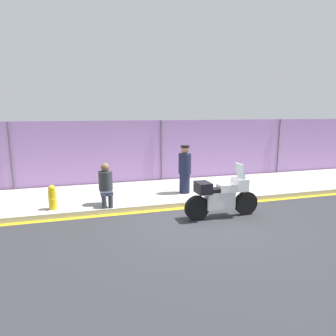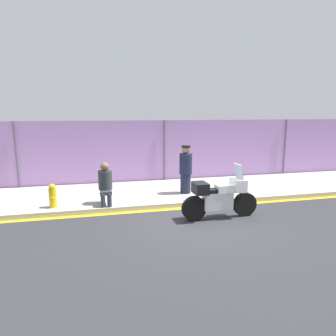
# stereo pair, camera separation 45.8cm
# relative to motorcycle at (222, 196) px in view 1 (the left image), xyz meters

# --- Properties ---
(ground_plane) EXTENTS (120.00, 120.00, 0.00)m
(ground_plane) POSITION_rel_motorcycle_xyz_m (-0.58, 0.04, -0.61)
(ground_plane) COLOR #2D2D33
(sidewalk) EXTENTS (41.16, 3.24, 0.15)m
(sidewalk) POSITION_rel_motorcycle_xyz_m (-0.58, 2.76, -0.54)
(sidewalk) COLOR #ADA89E
(sidewalk) RESTS_ON ground_plane
(curb_paint_stripe) EXTENTS (41.16, 0.18, 0.01)m
(curb_paint_stripe) POSITION_rel_motorcycle_xyz_m (-0.58, 1.05, -0.61)
(curb_paint_stripe) COLOR gold
(curb_paint_stripe) RESTS_ON ground_plane
(storefront_fence) EXTENTS (39.10, 0.17, 2.59)m
(storefront_fence) POSITION_rel_motorcycle_xyz_m (-0.58, 4.47, 0.68)
(storefront_fence) COLOR #AD7FC6
(storefront_fence) RESTS_ON ground_plane
(motorcycle) EXTENTS (2.20, 0.52, 1.51)m
(motorcycle) POSITION_rel_motorcycle_xyz_m (0.00, 0.00, 0.00)
(motorcycle) COLOR black
(motorcycle) RESTS_ON ground_plane
(officer_standing) EXTENTS (0.43, 0.43, 1.65)m
(officer_standing) POSITION_rel_motorcycle_xyz_m (-0.31, 2.23, 0.37)
(officer_standing) COLOR #191E38
(officer_standing) RESTS_ON sidewalk
(person_seated_on_curb) EXTENTS (0.42, 0.67, 1.27)m
(person_seated_on_curb) POSITION_rel_motorcycle_xyz_m (-3.03, 1.60, 0.24)
(person_seated_on_curb) COLOR #2D3342
(person_seated_on_curb) RESTS_ON sidewalk
(fire_hydrant) EXTENTS (0.22, 0.28, 0.71)m
(fire_hydrant) POSITION_rel_motorcycle_xyz_m (-4.56, 1.60, -0.11)
(fire_hydrant) COLOR gold
(fire_hydrant) RESTS_ON sidewalk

